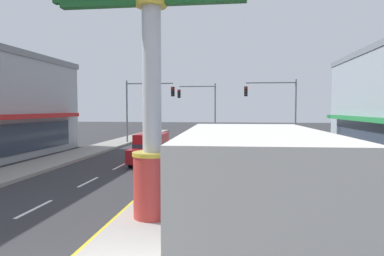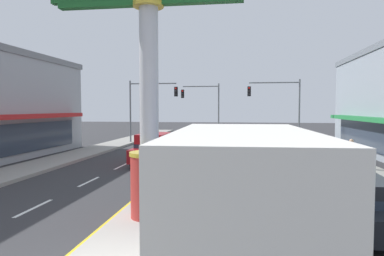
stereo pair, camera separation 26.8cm
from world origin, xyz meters
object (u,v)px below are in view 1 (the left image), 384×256
at_px(box_truck_near_left_lane, 249,202).
at_px(traffic_light_median_far, 201,102).
at_px(sedan_far_right_lane, 289,149).
at_px(sedan_mid_left_lane, 358,202).
at_px(traffic_light_left_side, 144,101).
at_px(suv_near_right_lane, 151,148).
at_px(traffic_light_right_side, 277,100).
at_px(district_sign, 152,86).
at_px(pedestrian_near_kerb, 349,151).

bearing_deg(box_truck_near_left_lane, traffic_light_median_far, 97.33).
relative_size(sedan_far_right_lane, sedan_mid_left_lane, 1.00).
bearing_deg(traffic_light_median_far, traffic_light_left_side, -135.92).
bearing_deg(suv_near_right_lane, traffic_light_median_far, 84.76).
distance_m(traffic_light_right_side, sedan_mid_left_lane, 23.16).
bearing_deg(district_sign, traffic_light_right_side, 74.59).
relative_size(traffic_light_median_far, box_truck_near_left_lane, 0.89).
distance_m(suv_near_right_lane, box_truck_near_left_lane, 15.56).
bearing_deg(sedan_mid_left_lane, traffic_light_left_side, 118.78).
distance_m(district_sign, traffic_light_median_far, 27.51).
xyz_separation_m(traffic_light_left_side, box_truck_near_left_lane, (9.11, -26.18, -2.55)).
relative_size(traffic_light_left_side, sedan_far_right_lane, 1.41).
bearing_deg(box_truck_near_left_lane, suv_near_right_lane, 110.82).
relative_size(suv_near_right_lane, sedan_mid_left_lane, 1.05).
bearing_deg(traffic_light_left_side, traffic_light_right_side, 1.83).
xyz_separation_m(suv_near_right_lane, pedestrian_near_kerb, (11.51, -1.15, 0.12)).
bearing_deg(sedan_mid_left_lane, traffic_light_median_far, 104.80).
bearing_deg(traffic_light_median_far, district_sign, -87.47).
distance_m(traffic_light_left_side, sedan_mid_left_lane, 25.89).
distance_m(traffic_light_right_side, suv_near_right_lane, 15.42).
bearing_deg(pedestrian_near_kerb, box_truck_near_left_lane, -114.09).
xyz_separation_m(sedan_far_right_lane, box_truck_near_left_lane, (-3.24, -16.64, 0.91)).
xyz_separation_m(district_sign, box_truck_near_left_lane, (2.79, -3.64, -2.47)).
relative_size(district_sign, traffic_light_left_side, 1.28).
distance_m(suv_near_right_lane, sedan_far_right_lane, 9.02).
distance_m(traffic_light_right_side, box_truck_near_left_lane, 26.94).
bearing_deg(suv_near_right_lane, sedan_mid_left_lane, -51.04).
relative_size(traffic_light_median_far, pedestrian_near_kerb, 3.81).
bearing_deg(traffic_light_left_side, sedan_far_right_lane, -37.67).
distance_m(box_truck_near_left_lane, pedestrian_near_kerb, 14.67).
xyz_separation_m(traffic_light_left_side, sedan_far_right_lane, (12.35, -9.54, -3.46)).
relative_size(traffic_light_right_side, pedestrian_near_kerb, 3.81).
bearing_deg(sedan_mid_left_lane, suv_near_right_lane, 128.96).
xyz_separation_m(district_sign, traffic_light_median_far, (-1.22, 27.48, 0.03)).
bearing_deg(suv_near_right_lane, pedestrian_near_kerb, -5.70).
height_order(sedan_far_right_lane, sedan_mid_left_lane, same).
relative_size(traffic_light_left_side, sedan_mid_left_lane, 1.42).
relative_size(traffic_light_right_side, box_truck_near_left_lane, 0.89).
distance_m(sedan_far_right_lane, pedestrian_near_kerb, 4.27).
xyz_separation_m(suv_near_right_lane, sedan_mid_left_lane, (8.77, -10.84, -0.20)).
distance_m(traffic_light_left_side, box_truck_near_left_lane, 27.84).
xyz_separation_m(district_sign, traffic_light_left_side, (-6.32, 22.54, 0.08)).
bearing_deg(traffic_light_right_side, sedan_mid_left_lane, -90.72).
distance_m(traffic_light_left_side, traffic_light_right_side, 12.65).
height_order(suv_near_right_lane, pedestrian_near_kerb, suv_near_right_lane).
bearing_deg(district_sign, pedestrian_near_kerb, 47.99).
height_order(traffic_light_right_side, pedestrian_near_kerb, traffic_light_right_side).
bearing_deg(pedestrian_near_kerb, suv_near_right_lane, 174.30).
distance_m(district_sign, sedan_mid_left_lane, 6.91).
bearing_deg(traffic_light_left_side, district_sign, -74.33).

